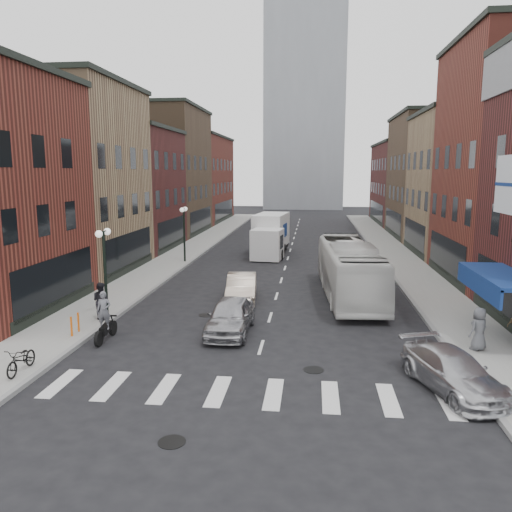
# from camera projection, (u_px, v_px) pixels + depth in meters

# --- Properties ---
(ground) EXTENTS (160.00, 160.00, 0.00)m
(ground) POSITION_uv_depth(u_px,v_px,m) (258.00, 357.00, 18.10)
(ground) COLOR black
(ground) RESTS_ON ground
(sidewalk_left) EXTENTS (3.00, 74.00, 0.15)m
(sidewalk_left) POSITION_uv_depth(u_px,v_px,m) (184.00, 253.00, 40.59)
(sidewalk_left) COLOR gray
(sidewalk_left) RESTS_ON ground
(sidewalk_right) EXTENTS (3.00, 74.00, 0.15)m
(sidewalk_right) POSITION_uv_depth(u_px,v_px,m) (398.00, 257.00, 38.68)
(sidewalk_right) COLOR gray
(sidewalk_right) RESTS_ON ground
(curb_left) EXTENTS (0.20, 74.00, 0.16)m
(curb_left) POSITION_uv_depth(u_px,v_px,m) (202.00, 254.00, 40.43)
(curb_left) COLOR gray
(curb_left) RESTS_ON ground
(curb_right) EXTENTS (0.20, 74.00, 0.16)m
(curb_right) POSITION_uv_depth(u_px,v_px,m) (378.00, 258.00, 38.86)
(curb_right) COLOR gray
(curb_right) RESTS_ON ground
(crosswalk_stripes) EXTENTS (12.00, 2.20, 0.01)m
(crosswalk_stripes) POSITION_uv_depth(u_px,v_px,m) (247.00, 393.00, 15.16)
(crosswalk_stripes) COLOR silver
(crosswalk_stripes) RESTS_ON ground
(bldg_left_mid_a) EXTENTS (10.30, 10.20, 12.30)m
(bldg_left_mid_a) POSITION_uv_depth(u_px,v_px,m) (53.00, 179.00, 32.47)
(bldg_left_mid_a) COLOR #8B6B4C
(bldg_left_mid_a) RESTS_ON ground
(bldg_left_mid_b) EXTENTS (10.30, 10.20, 10.30)m
(bldg_left_mid_b) POSITION_uv_depth(u_px,v_px,m) (114.00, 189.00, 42.43)
(bldg_left_mid_b) COLOR #4A1C1A
(bldg_left_mid_b) RESTS_ON ground
(bldg_left_far_a) EXTENTS (10.30, 12.20, 13.30)m
(bldg_left_far_a) POSITION_uv_depth(u_px,v_px,m) (154.00, 171.00, 52.95)
(bldg_left_far_a) COLOR #4E3927
(bldg_left_far_a) RESTS_ON ground
(bldg_left_far_b) EXTENTS (10.30, 16.20, 11.30)m
(bldg_left_far_b) POSITION_uv_depth(u_px,v_px,m) (187.00, 179.00, 66.83)
(bldg_left_far_b) COLOR maroon
(bldg_left_far_b) RESTS_ON ground
(bldg_right_mid_b) EXTENTS (10.30, 10.20, 11.30)m
(bldg_right_mid_b) POSITION_uv_depth(u_px,v_px,m) (482.00, 184.00, 38.97)
(bldg_right_mid_b) COLOR #8B6B4C
(bldg_right_mid_b) RESTS_ON ground
(bldg_right_far_a) EXTENTS (10.30, 12.20, 12.30)m
(bldg_right_far_a) POSITION_uv_depth(u_px,v_px,m) (446.00, 177.00, 49.66)
(bldg_right_far_a) COLOR #4E3927
(bldg_right_far_a) RESTS_ON ground
(bldg_right_far_b) EXTENTS (10.30, 16.20, 10.30)m
(bldg_right_far_b) POSITION_uv_depth(u_px,v_px,m) (417.00, 183.00, 63.54)
(bldg_right_far_b) COLOR #4A1C1A
(bldg_right_far_b) RESTS_ON ground
(awning_blue) EXTENTS (1.80, 5.00, 0.78)m
(awning_blue) POSITION_uv_depth(u_px,v_px,m) (497.00, 278.00, 19.10)
(awning_blue) COLOR navy
(awning_blue) RESTS_ON ground
(distant_tower) EXTENTS (14.00, 14.00, 50.00)m
(distant_tower) POSITION_uv_depth(u_px,v_px,m) (305.00, 69.00, 90.32)
(distant_tower) COLOR #9399A0
(distant_tower) RESTS_ON ground
(streetlamp_near) EXTENTS (0.32, 1.22, 4.11)m
(streetlamp_near) POSITION_uv_depth(u_px,v_px,m) (104.00, 256.00, 22.36)
(streetlamp_near) COLOR black
(streetlamp_near) RESTS_ON ground
(streetlamp_far) EXTENTS (0.32, 1.22, 4.11)m
(streetlamp_far) POSITION_uv_depth(u_px,v_px,m) (184.00, 224.00, 36.07)
(streetlamp_far) COLOR black
(streetlamp_far) RESTS_ON ground
(bike_rack) EXTENTS (0.08, 0.68, 0.80)m
(bike_rack) POSITION_uv_depth(u_px,v_px,m) (75.00, 324.00, 20.13)
(bike_rack) COLOR #D8590C
(bike_rack) RESTS_ON sidewalk_left
(box_truck) EXTENTS (2.79, 7.64, 3.24)m
(box_truck) POSITION_uv_depth(u_px,v_px,m) (270.00, 235.00, 39.95)
(box_truck) COLOR white
(box_truck) RESTS_ON ground
(motorcycle_rider) EXTENTS (0.60, 1.99, 2.02)m
(motorcycle_rider) POSITION_uv_depth(u_px,v_px,m) (105.00, 318.00, 19.63)
(motorcycle_rider) COLOR black
(motorcycle_rider) RESTS_ON ground
(transit_bus) EXTENTS (3.17, 10.77, 2.96)m
(transit_bus) POSITION_uv_depth(u_px,v_px,m) (349.00, 270.00, 26.53)
(transit_bus) COLOR silver
(transit_bus) RESTS_ON ground
(sedan_left_near) EXTENTS (1.74, 4.25, 1.44)m
(sedan_left_near) POSITION_uv_depth(u_px,v_px,m) (230.00, 316.00, 20.69)
(sedan_left_near) COLOR #AAAAAF
(sedan_left_near) RESTS_ON ground
(sedan_left_far) EXTENTS (1.87, 4.34, 1.39)m
(sedan_left_far) POSITION_uv_depth(u_px,v_px,m) (242.00, 288.00, 25.86)
(sedan_left_far) COLOR beige
(sedan_left_far) RESTS_ON ground
(curb_car) EXTENTS (2.97, 4.53, 1.22)m
(curb_car) POSITION_uv_depth(u_px,v_px,m) (453.00, 371.00, 15.22)
(curb_car) COLOR silver
(curb_car) RESTS_ON ground
(parked_bicycle) EXTENTS (0.62, 1.67, 0.87)m
(parked_bicycle) POSITION_uv_depth(u_px,v_px,m) (21.00, 359.00, 16.28)
(parked_bicycle) COLOR black
(parked_bicycle) RESTS_ON sidewalk_left
(ped_left_solo) EXTENTS (0.93, 0.74, 1.66)m
(ped_left_solo) POSITION_uv_depth(u_px,v_px,m) (101.00, 301.00, 22.12)
(ped_left_solo) COLOR black
(ped_left_solo) RESTS_ON sidewalk_left
(ped_right_c) EXTENTS (0.93, 0.85, 1.60)m
(ped_right_c) POSITION_uv_depth(u_px,v_px,m) (479.00, 329.00, 18.26)
(ped_right_c) COLOR #585A60
(ped_right_c) RESTS_ON sidewalk_right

